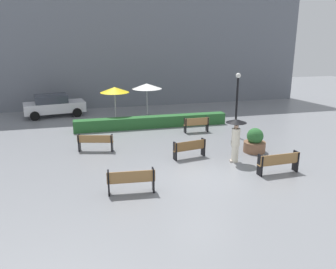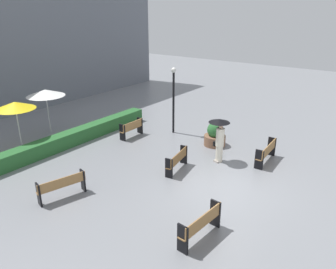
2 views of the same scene
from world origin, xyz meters
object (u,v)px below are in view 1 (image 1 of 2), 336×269
bench_mid_center (190,148)px  parked_car (54,105)px  bench_near_left (131,180)px  patio_umbrella_yellow (115,90)px  bench_far_left (95,141)px  bench_back_row (196,124)px  bench_near_right (279,162)px  pedestrian_with_umbrella (236,135)px  lamp_post (237,98)px  planter_pot (255,142)px  patio_umbrella_white (147,86)px

bench_mid_center → parked_car: (-6.83, 10.84, 0.30)m
bench_near_left → patio_umbrella_yellow: size_ratio=0.73×
bench_far_left → bench_back_row: bearing=19.2°
bench_near_right → bench_back_row: bearing=100.5°
bench_back_row → parked_car: size_ratio=0.34×
parked_car → bench_near_right: bearing=-54.0°
pedestrian_with_umbrella → lamp_post: bearing=64.9°
bench_back_row → planter_pot: size_ratio=1.23×
planter_pot → patio_umbrella_white: bearing=114.9°
bench_mid_center → bench_far_left: bearing=153.8°
bench_far_left → bench_mid_center: 4.82m
planter_pot → lamp_post: lamp_post is taller
bench_far_left → lamp_post: size_ratio=0.49×
pedestrian_with_umbrella → patio_umbrella_yellow: patio_umbrella_yellow is taller
bench_near_left → patio_umbrella_yellow: bearing=87.1°
bench_back_row → patio_umbrella_white: 5.07m
bench_back_row → patio_umbrella_white: size_ratio=0.62×
patio_umbrella_yellow → lamp_post: bearing=-36.1°
patio_umbrella_white → bench_near_left: bearing=-103.7°
bench_near_right → planter_pot: 2.88m
bench_mid_center → pedestrian_with_umbrella: bearing=-27.1°
bench_near_left → planter_pot: size_ratio=1.45×
pedestrian_with_umbrella → bench_near_right: bearing=-56.7°
lamp_post → parked_car: bearing=142.7°
bench_back_row → bench_near_right: (1.30, -7.03, 0.00)m
patio_umbrella_yellow → planter_pot: bearing=-50.2°
bench_near_left → bench_mid_center: (3.27, 3.15, -0.03)m
planter_pot → lamp_post: size_ratio=0.34×
bench_back_row → bench_mid_center: bench_back_row is taller
pedestrian_with_umbrella → patio_umbrella_white: bearing=103.9°
bench_mid_center → lamp_post: 4.96m
parked_car → patio_umbrella_white: bearing=-20.4°
bench_far_left → bench_near_right: size_ratio=0.95×
bench_back_row → bench_mid_center: (-1.77, -4.25, -0.02)m
planter_pot → patio_umbrella_yellow: bearing=129.8°
bench_far_left → planter_pot: planter_pot is taller
bench_near_right → parked_car: 16.84m
bench_near_left → planter_pot: bearing=25.7°
bench_near_left → lamp_post: 9.33m
bench_mid_center → patio_umbrella_white: patio_umbrella_white is taller
bench_mid_center → patio_umbrella_white: size_ratio=0.68×
parked_car → bench_back_row: bearing=-37.5°
pedestrian_with_umbrella → planter_pot: size_ratio=1.64×
bench_far_left → patio_umbrella_yellow: 5.87m
bench_mid_center → pedestrian_with_umbrella: size_ratio=0.82×
bench_near_left → pedestrian_with_umbrella: bearing=23.0°
pedestrian_with_umbrella → bench_near_left: bearing=-157.0°
bench_back_row → bench_far_left: 6.45m
bench_near_right → bench_mid_center: bearing=137.9°
bench_mid_center → patio_umbrella_white: 8.66m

